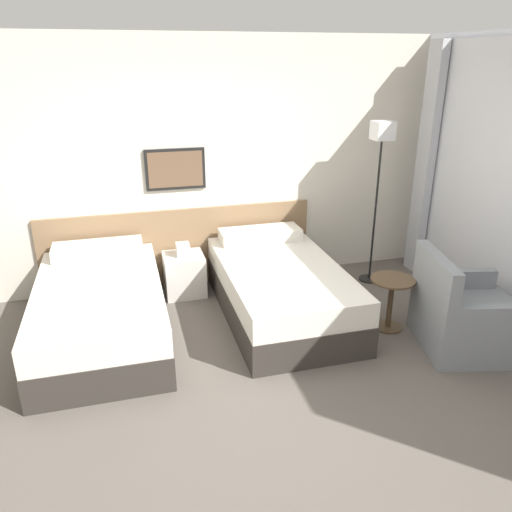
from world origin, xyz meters
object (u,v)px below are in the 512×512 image
nightstand (184,274)px  floor_lamp (380,155)px  bed_near_door (101,310)px  armchair (466,319)px  side_table (391,294)px  bed_near_window (280,288)px

nightstand → floor_lamp: bearing=-5.8°
bed_near_door → floor_lamp: 3.30m
armchair → bed_near_door: bearing=84.8°
armchair → side_table: bearing=58.7°
bed_near_door → nightstand: (0.87, 0.73, -0.05)m
bed_near_window → nightstand: (-0.87, 0.73, -0.05)m
nightstand → bed_near_window: bearing=-40.0°
bed_near_window → side_table: 1.09m
bed_near_window → nightstand: bed_near_window is taller
bed_near_window → nightstand: 1.14m
floor_lamp → side_table: (-0.35, -1.07, -1.12)m
bed_near_door → side_table: bed_near_door is taller
nightstand → armchair: size_ratio=0.59×
bed_near_door → bed_near_window: 1.75m
bed_near_door → floor_lamp: bearing=9.6°
floor_lamp → side_table: bearing=-108.2°
bed_near_door → bed_near_window: bearing=0.0°
bed_near_door → armchair: (3.17, -1.04, -0.00)m
bed_near_door → nightstand: size_ratio=3.37×
nightstand → armchair: bearing=-37.6°
armchair → bed_near_window: bearing=66.8°
floor_lamp → side_table: 1.59m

